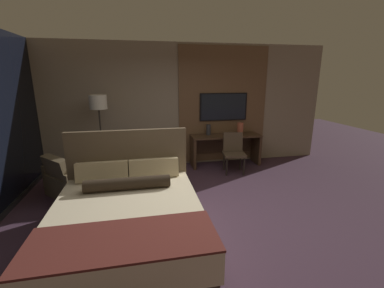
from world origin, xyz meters
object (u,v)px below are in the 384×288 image
at_px(armchair_by_window, 75,180).
at_px(vase_short, 208,130).
at_px(tv, 223,107).
at_px(floor_lamp, 99,109).
at_px(bed, 128,219).
at_px(desk_chair, 233,149).
at_px(vase_tall, 240,129).
at_px(desk, 225,144).

relative_size(armchair_by_window, vase_short, 4.71).
height_order(tv, floor_lamp, floor_lamp).
xyz_separation_m(tv, armchair_by_window, (-3.16, -1.22, -1.11)).
bearing_deg(bed, tv, 53.11).
bearing_deg(armchair_by_window, desk_chair, -123.63).
bearing_deg(armchair_by_window, vase_tall, -118.05).
distance_m(desk, armchair_by_window, 3.32).
bearing_deg(vase_short, floor_lamp, -172.15).
bearing_deg(vase_short, desk_chair, -53.40).
bearing_deg(desk_chair, floor_lamp, -175.94).
height_order(bed, floor_lamp, floor_lamp).
relative_size(bed, vase_short, 8.67).
bearing_deg(bed, vase_short, 57.29).
bearing_deg(vase_short, armchair_by_window, -158.41).
xyz_separation_m(desk, vase_short, (-0.40, 0.08, 0.36)).
relative_size(tv, floor_lamp, 0.68).
xyz_separation_m(bed, tv, (2.16, 2.88, 1.03)).
height_order(desk_chair, armchair_by_window, desk_chair).
relative_size(desk_chair, vase_tall, 2.96).
distance_m(desk, tv, 0.90).
relative_size(desk, floor_lamp, 0.96).
relative_size(bed, desk, 1.29).
xyz_separation_m(desk, vase_tall, (0.33, -0.09, 0.39)).
bearing_deg(floor_lamp, bed, -76.25).
distance_m(desk_chair, armchair_by_window, 3.24).
height_order(desk, armchair_by_window, armchair_by_window).
xyz_separation_m(desk_chair, armchair_by_window, (-3.18, -0.52, -0.25)).
height_order(desk, floor_lamp, floor_lamp).
distance_m(armchair_by_window, floor_lamp, 1.46).
bearing_deg(vase_short, desk, -11.45).
bearing_deg(tv, desk, -90.00).
xyz_separation_m(vase_tall, vase_short, (-0.72, 0.17, -0.02)).
bearing_deg(tv, desk_chair, -87.72).
bearing_deg(desk, desk_chair, -86.75).
bearing_deg(desk_chair, armchair_by_window, -161.60).
distance_m(tv, armchair_by_window, 3.56).
xyz_separation_m(bed, desk, (2.16, 2.67, 0.16)).
distance_m(desk, vase_short, 0.54).
height_order(bed, desk_chair, bed).
bearing_deg(tv, vase_tall, -41.86).
height_order(tv, vase_short, tv).
relative_size(armchair_by_window, vase_tall, 3.93).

